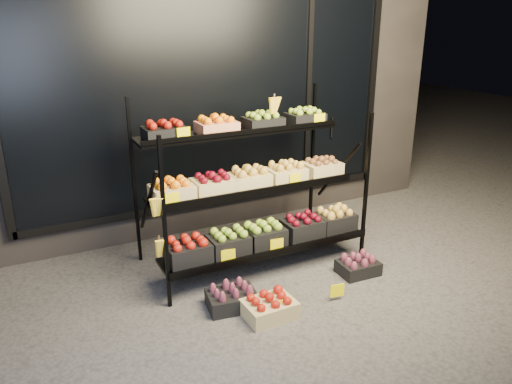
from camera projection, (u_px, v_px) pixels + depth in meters
ground at (284, 288)px, 4.57m from camera, size 24.00×24.00×0.00m
building at (182, 68)px, 6.16m from camera, size 6.00×2.08×3.50m
display_rack at (253, 188)px, 4.81m from camera, size 2.18×1.02×1.72m
tag_floor_a at (285, 310)px, 4.12m from camera, size 0.13×0.01×0.12m
tag_floor_b at (337, 294)px, 4.35m from camera, size 0.13×0.01×0.12m
floor_crate_left at (269, 306)px, 4.10m from camera, size 0.42×0.32×0.21m
floor_crate_midleft at (232, 297)px, 4.23m from camera, size 0.45×0.36×0.21m
floor_crate_right at (358, 265)px, 4.79m from camera, size 0.39×0.29×0.19m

